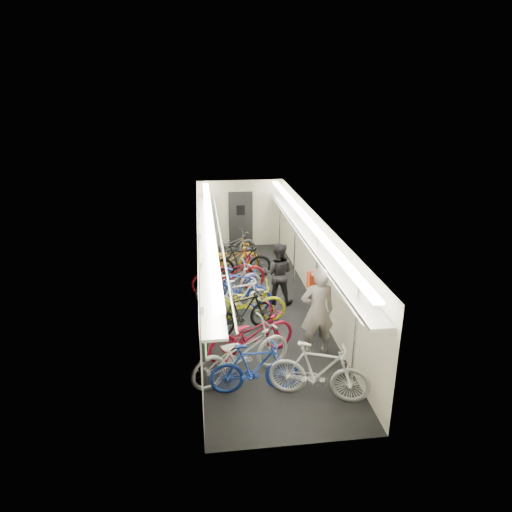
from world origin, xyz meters
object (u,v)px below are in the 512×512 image
object	(u,v)px
bicycle_0	(241,353)
bicycle_1	(255,368)
passenger_mid	(278,274)
passenger_near	(317,311)
backpack	(313,279)

from	to	relation	value
bicycle_0	bicycle_1	xyz separation A→B (m)	(0.21, -0.47, -0.06)
bicycle_0	passenger_mid	bearing A→B (deg)	-46.09
bicycle_0	bicycle_1	distance (m)	0.51
passenger_near	passenger_mid	distance (m)	2.56
passenger_near	backpack	xyz separation A→B (m)	(0.14, 1.01, 0.29)
bicycle_1	passenger_mid	distance (m)	3.88
passenger_mid	backpack	xyz separation A→B (m)	(0.54, -1.52, 0.45)
bicycle_0	passenger_mid	distance (m)	3.50
bicycle_0	bicycle_1	world-z (taller)	bicycle_0
bicycle_1	backpack	distance (m)	2.83
bicycle_0	backpack	xyz separation A→B (m)	(1.82, 1.73, 0.71)
bicycle_1	backpack	world-z (taller)	backpack
backpack	passenger_mid	bearing A→B (deg)	93.89
passenger_near	passenger_mid	size ratio (longest dim) A/B	1.19
bicycle_0	backpack	bearing A→B (deg)	-71.07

